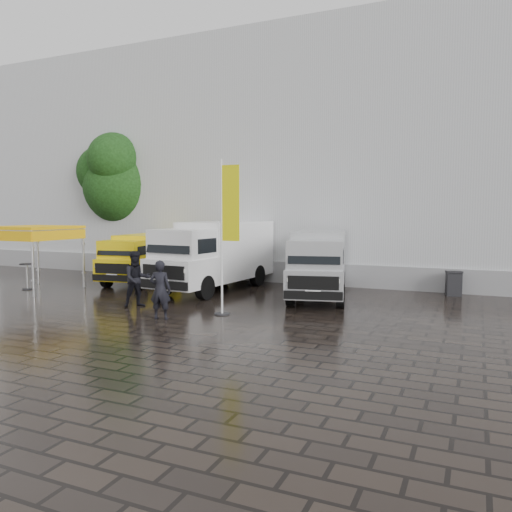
{
  "coord_description": "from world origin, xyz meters",
  "views": [
    {
      "loc": [
        7.27,
        -13.72,
        3.31
      ],
      "look_at": [
        0.18,
        2.2,
        1.77
      ],
      "focal_mm": 35.0,
      "sensor_mm": 36.0,
      "label": 1
    }
  ],
  "objects": [
    {
      "name": "cocktail_table",
      "position": [
        -10.3,
        1.62,
        0.55
      ],
      "size": [
        0.6,
        0.6,
        1.11
      ],
      "primitive_type": "cylinder",
      "color": "black",
      "rests_on": "ground"
    },
    {
      "name": "person_tent",
      "position": [
        -3.56,
        0.36,
        0.98
      ],
      "size": [
        1.17,
        1.21,
        1.96
      ],
      "primitive_type": "imported",
      "rotation": [
        0.0,
        0.0,
        0.91
      ],
      "color": "black",
      "rests_on": "ground"
    },
    {
      "name": "person_front",
      "position": [
        -1.62,
        -1.02,
        0.92
      ],
      "size": [
        0.76,
        0.59,
        1.84
      ],
      "primitive_type": "imported",
      "rotation": [
        0.0,
        0.0,
        3.39
      ],
      "color": "black",
      "rests_on": "ground"
    },
    {
      "name": "canopy_tent",
      "position": [
        -9.91,
        1.69,
        2.53
      ],
      "size": [
        2.93,
        2.93,
        2.72
      ],
      "color": "silver",
      "rests_on": "ground"
    },
    {
      "name": "exhibition_hall",
      "position": [
        2.0,
        16.0,
        6.0
      ],
      "size": [
        44.0,
        16.0,
        12.0
      ],
      "primitive_type": "cube",
      "color": "silver",
      "rests_on": "ground"
    },
    {
      "name": "ground",
      "position": [
        0.0,
        0.0,
        0.0
      ],
      "size": [
        120.0,
        120.0,
        0.0
      ],
      "primitive_type": "plane",
      "color": "black",
      "rests_on": "ground"
    },
    {
      "name": "tree",
      "position": [
        -11.08,
        9.1,
        5.02
      ],
      "size": [
        4.35,
        4.36,
        7.82
      ],
      "color": "black",
      "rests_on": "ground"
    },
    {
      "name": "van_silver",
      "position": [
        1.71,
        4.66,
        1.28
      ],
      "size": [
        3.3,
        6.2,
        2.56
      ],
      "primitive_type": null,
      "rotation": [
        0.0,
        0.0,
        0.24
      ],
      "color": "silver",
      "rests_on": "ground"
    },
    {
      "name": "flagpole",
      "position": [
        -0.04,
        0.39,
        2.78
      ],
      "size": [
        0.88,
        0.5,
        4.98
      ],
      "color": "black",
      "rests_on": "ground"
    },
    {
      "name": "hall_plinth",
      "position": [
        2.0,
        7.95,
        0.5
      ],
      "size": [
        44.0,
        0.15,
        1.0
      ],
      "primitive_type": "cube",
      "color": "gray",
      "rests_on": "ground"
    },
    {
      "name": "van_white",
      "position": [
        -2.86,
        4.7,
        1.44
      ],
      "size": [
        2.77,
        6.82,
        2.89
      ],
      "primitive_type": null,
      "rotation": [
        0.0,
        0.0,
        -0.08
      ],
      "color": "white",
      "rests_on": "ground"
    },
    {
      "name": "wheelie_bin",
      "position": [
        6.46,
        7.36,
        0.49
      ],
      "size": [
        0.7,
        0.7,
        0.98
      ],
      "primitive_type": "cube",
      "rotation": [
        0.0,
        0.0,
        0.21
      ],
      "color": "black",
      "rests_on": "ground"
    },
    {
      "name": "van_yellow",
      "position": [
        -7.0,
        5.14,
        1.12
      ],
      "size": [
        2.59,
        5.1,
        2.25
      ],
      "primitive_type": null,
      "rotation": [
        0.0,
        0.0,
        0.15
      ],
      "color": "yellow",
      "rests_on": "ground"
    }
  ]
}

